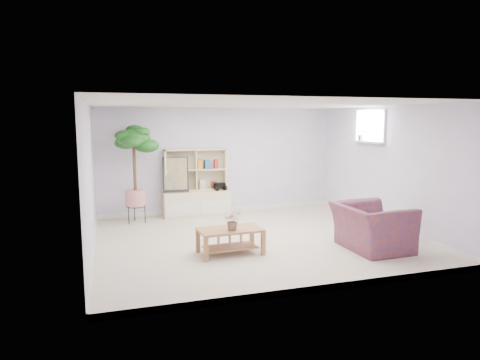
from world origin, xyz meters
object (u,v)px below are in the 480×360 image
object	(u,v)px
armchair	(372,224)
storage_unit	(196,183)
coffee_table	(230,241)
floor_tree	(135,175)

from	to	relation	value
armchair	storage_unit	bearing A→B (deg)	32.40
storage_unit	coffee_table	world-z (taller)	storage_unit
floor_tree	storage_unit	bearing A→B (deg)	13.26
coffee_table	floor_tree	world-z (taller)	floor_tree
floor_tree	armchair	size ratio (longest dim) A/B	1.75
coffee_table	armchair	world-z (taller)	armchair
storage_unit	coffee_table	bearing A→B (deg)	-91.05
storage_unit	armchair	bearing A→B (deg)	-56.43
storage_unit	armchair	xyz separation A→B (m)	(2.24, -3.37, -0.32)
coffee_table	floor_tree	xyz separation A→B (m)	(-1.30, 2.59, 0.81)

